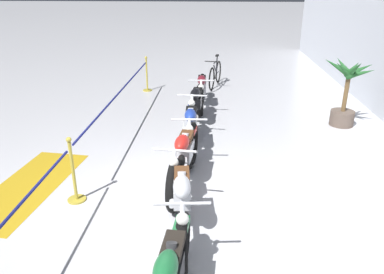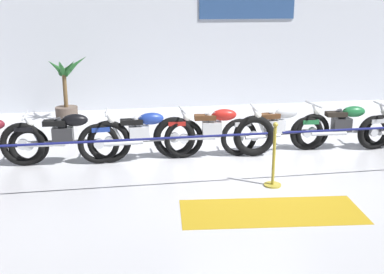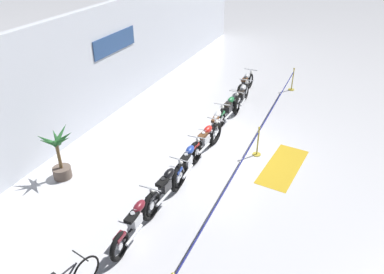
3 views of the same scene
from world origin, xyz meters
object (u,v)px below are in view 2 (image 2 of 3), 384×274
object	(u,v)px
potted_palm_left_of_row	(66,90)
motorcycle_green_5	(344,127)
motorcycle_red_3	(215,133)
floor_banner	(271,211)
motorcycle_silver_4	(277,129)
motorcycle_blue_2	(142,136)
stanchion_far_left	(174,146)
motorcycle_black_1	(66,138)
stanchion_mid_left	(274,165)

from	to	relation	value
potted_palm_left_of_row	motorcycle_green_5	bearing A→B (deg)	-30.75
motorcycle_red_3	floor_banner	world-z (taller)	motorcycle_red_3
motorcycle_green_5	motorcycle_silver_4	bearing A→B (deg)	-179.74
motorcycle_red_3	potted_palm_left_of_row	size ratio (longest dim) A/B	1.41
motorcycle_green_5	motorcycle_blue_2	bearing A→B (deg)	-178.96
motorcycle_silver_4	stanchion_far_left	world-z (taller)	stanchion_far_left
motorcycle_silver_4	stanchion_far_left	bearing A→B (deg)	-143.07
motorcycle_red_3	motorcycle_green_5	distance (m)	2.66
motorcycle_black_1	motorcycle_blue_2	size ratio (longest dim) A/B	1.00
stanchion_far_left	stanchion_mid_left	bearing A→B (deg)	0.00
motorcycle_red_3	stanchion_mid_left	distance (m)	1.73
motorcycle_red_3	floor_banner	size ratio (longest dim) A/B	0.90
potted_palm_left_of_row	stanchion_mid_left	distance (m)	6.20
stanchion_mid_left	floor_banner	distance (m)	1.07
motorcycle_black_1	motorcycle_green_5	distance (m)	5.38
motorcycle_black_1	motorcycle_blue_2	distance (m)	1.36
motorcycle_silver_4	potted_palm_left_of_row	xyz separation A→B (m)	(-4.23, 3.36, 0.29)
motorcycle_black_1	potted_palm_left_of_row	size ratio (longest dim) A/B	1.42
motorcycle_blue_2	stanchion_far_left	xyz separation A→B (m)	(0.37, -1.62, 0.28)
motorcycle_black_1	motorcycle_red_3	distance (m)	2.72
motorcycle_red_3	motorcycle_silver_4	bearing A→B (deg)	3.64
motorcycle_silver_4	stanchion_far_left	xyz separation A→B (m)	(-2.25, -1.69, 0.28)
potted_palm_left_of_row	stanchion_mid_left	bearing A→B (deg)	-54.66
motorcycle_black_1	potted_palm_left_of_row	xyz separation A→B (m)	(-0.25, 3.39, 0.28)
motorcycle_green_5	potted_palm_left_of_row	world-z (taller)	potted_palm_left_of_row
motorcycle_blue_2	motorcycle_red_3	xyz separation A→B (m)	(1.36, -0.01, 0.00)
potted_palm_left_of_row	floor_banner	bearing A→B (deg)	-61.69
stanchion_far_left	floor_banner	world-z (taller)	stanchion_far_left
motorcycle_black_1	motorcycle_green_5	world-z (taller)	motorcycle_black_1
motorcycle_silver_4	stanchion_mid_left	bearing A→B (deg)	-111.18
motorcycle_blue_2	motorcycle_silver_4	distance (m)	2.62
motorcycle_blue_2	floor_banner	distance (m)	3.08
potted_palm_left_of_row	floor_banner	distance (m)	6.86
motorcycle_red_3	stanchion_mid_left	size ratio (longest dim) A/B	2.19
motorcycle_black_1	floor_banner	size ratio (longest dim) A/B	0.91
motorcycle_green_5	motorcycle_black_1	bearing A→B (deg)	-179.59
motorcycle_green_5	motorcycle_red_3	bearing A→B (deg)	-178.14
motorcycle_silver_4	motorcycle_green_5	size ratio (longest dim) A/B	1.05
motorcycle_green_5	floor_banner	distance (m)	3.60
stanchion_mid_left	motorcycle_black_1	bearing A→B (deg)	153.51
stanchion_mid_left	stanchion_far_left	bearing A→B (deg)	180.00
motorcycle_green_5	potted_palm_left_of_row	xyz separation A→B (m)	(-5.63, 3.35, 0.32)
stanchion_far_left	potted_palm_left_of_row	bearing A→B (deg)	111.46
motorcycle_silver_4	motorcycle_green_5	distance (m)	1.40
potted_palm_left_of_row	motorcycle_blue_2	bearing A→B (deg)	-64.80
motorcycle_silver_4	stanchion_mid_left	distance (m)	1.82
motorcycle_silver_4	potted_palm_left_of_row	size ratio (longest dim) A/B	1.40
motorcycle_green_5	floor_banner	world-z (taller)	motorcycle_green_5
motorcycle_black_1	floor_banner	xyz separation A→B (m)	(2.98, -2.61, -0.48)
motorcycle_blue_2	stanchion_far_left	world-z (taller)	stanchion_far_left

